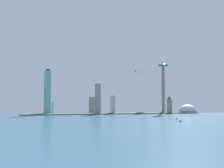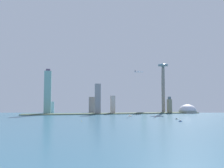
{
  "view_description": "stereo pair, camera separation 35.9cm",
  "coord_description": "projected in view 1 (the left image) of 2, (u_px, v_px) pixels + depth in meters",
  "views": [
    {
      "loc": [
        -183.83,
        -398.13,
        57.94
      ],
      "look_at": [
        -10.02,
        499.48,
        119.99
      ],
      "focal_mm": 36.52,
      "sensor_mm": 36.0,
      "label": 1
    },
    {
      "loc": [
        -183.47,
        -398.2,
        57.94
      ],
      "look_at": [
        -10.02,
        499.48,
        119.99
      ],
      "focal_mm": 36.52,
      "sensor_mm": 36.0,
      "label": 2
    }
  ],
  "objects": [
    {
      "name": "observation_tower",
      "position": [
        163.0,
        77.0,
        1001.07
      ],
      "size": [
        46.11,
        46.11,
        313.01
      ],
      "color": "gray",
      "rests_on": "ground"
    },
    {
      "name": "skyscraper_0",
      "position": [
        144.0,
        95.0,
        1027.39
      ],
      "size": [
        16.9,
        27.35,
        159.56
      ],
      "color": "beige",
      "rests_on": "ground"
    },
    {
      "name": "skyscraper_7",
      "position": [
        161.0,
        103.0,
        1067.63
      ],
      "size": [
        20.5,
        22.33,
        101.5
      ],
      "color": "beige",
      "rests_on": "ground"
    },
    {
      "name": "skyscraper_2",
      "position": [
        48.0,
        92.0,
        910.05
      ],
      "size": [
        27.12,
        26.06,
        180.25
      ],
      "color": "#79B1AB",
      "rests_on": "ground"
    },
    {
      "name": "channel_buoy_2",
      "position": [
        82.0,
        121.0,
        607.73
      ],
      "size": [
        1.8,
        1.8,
        2.21
      ],
      "primitive_type": "cone",
      "color": "yellow",
      "rests_on": "ground"
    },
    {
      "name": "boat_2",
      "position": [
        180.0,
        121.0,
        597.95
      ],
      "size": [
        8.75,
        7.83,
        8.84
      ],
      "rotation": [
        0.0,
        0.0,
        2.48
      ],
      "color": "navy",
      "rests_on": "ground"
    },
    {
      "name": "ground_plane",
      "position": [
        169.0,
        131.0,
        420.92
      ],
      "size": [
        6000.0,
        6000.0,
        0.0
      ],
      "primitive_type": "plane",
      "color": "#36637D"
    },
    {
      "name": "waterfront_pier",
      "position": [
        114.0,
        113.0,
        916.45
      ],
      "size": [
        714.0,
        62.4,
        3.11
      ],
      "primitive_type": "cube",
      "color": "#435441",
      "rests_on": "ground"
    },
    {
      "name": "skyscraper_1",
      "position": [
        98.0,
        99.0,
        907.55
      ],
      "size": [
        21.46,
        23.13,
        120.64
      ],
      "color": "gray",
      "rests_on": "ground"
    },
    {
      "name": "airplane",
      "position": [
        139.0,
        72.0,
        891.29
      ],
      "size": [
        34.16,
        32.05,
        8.13
      ],
      "rotation": [
        0.0,
        0.0,
        6.04
      ],
      "color": "silver"
    },
    {
      "name": "boat_1",
      "position": [
        177.0,
        119.0,
        662.09
      ],
      "size": [
        7.51,
        9.78,
        10.57
      ],
      "rotation": [
        0.0,
        0.0,
        5.26
      ],
      "color": "white",
      "rests_on": "ground"
    },
    {
      "name": "channel_buoy_0",
      "position": [
        156.0,
        116.0,
        773.93
      ],
      "size": [
        1.63,
        1.63,
        2.97
      ],
      "primitive_type": "cone",
      "color": "#E54C19",
      "rests_on": "ground"
    },
    {
      "name": "boat_0",
      "position": [
        130.0,
        116.0,
        783.32
      ],
      "size": [
        17.01,
        12.99,
        9.92
      ],
      "rotation": [
        0.0,
        0.0,
        3.65
      ],
      "color": "beige",
      "rests_on": "ground"
    },
    {
      "name": "skyscraper_6",
      "position": [
        169.0,
        106.0,
        954.67
      ],
      "size": [
        13.4,
        22.28,
        69.55
      ],
      "color": "gray",
      "rests_on": "ground"
    },
    {
      "name": "skyscraper_3",
      "position": [
        113.0,
        105.0,
        929.64
      ],
      "size": [
        16.45,
        26.96,
        73.1
      ],
      "color": "beige",
      "rests_on": "ground"
    },
    {
      "name": "stadium_dome",
      "position": [
        188.0,
        111.0,
        975.91
      ],
      "size": [
        74.3,
        74.3,
        49.5
      ],
      "color": "#999F97",
      "rests_on": "ground"
    },
    {
      "name": "skyscraper_5",
      "position": [
        52.0,
        107.0,
        972.25
      ],
      "size": [
        15.01,
        21.99,
        48.97
      ],
      "color": "#95BCC2",
      "rests_on": "ground"
    },
    {
      "name": "skyscraper_4",
      "position": [
        92.0,
        105.0,
        991.97
      ],
      "size": [
        26.38,
        12.42,
        68.91
      ],
      "color": "gray",
      "rests_on": "ground"
    }
  ]
}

